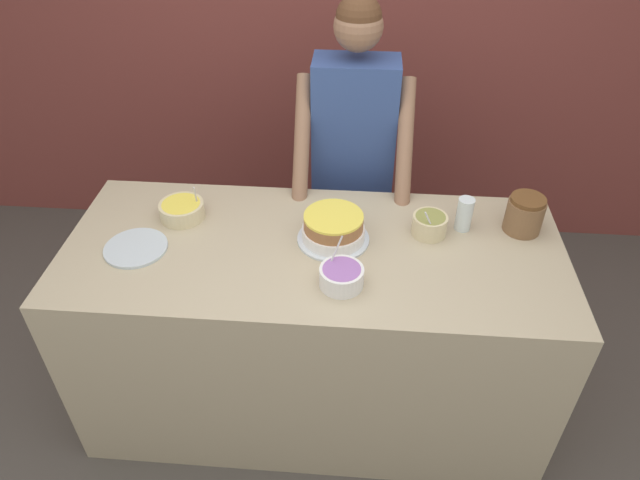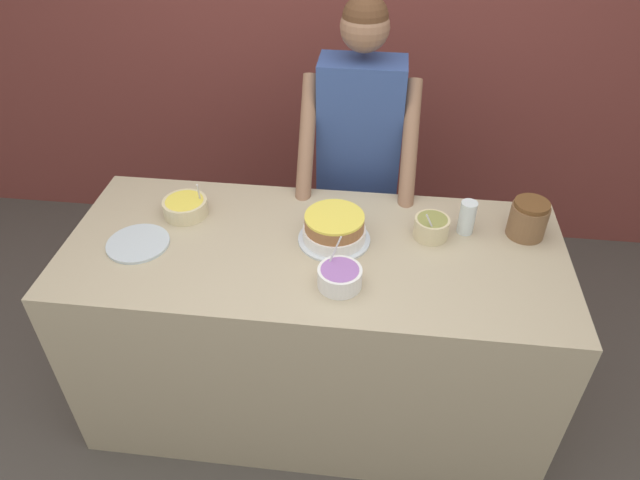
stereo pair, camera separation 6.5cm
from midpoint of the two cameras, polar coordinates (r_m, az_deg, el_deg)
ground_plane at (r=2.67m, az=-2.12°, el=-22.33°), size 14.00×14.00×0.00m
wall_back at (r=3.34m, az=1.06°, el=20.41°), size 10.00×0.05×2.60m
counter at (r=2.53m, az=-1.35°, el=-8.98°), size 1.95×0.82×0.93m
person_baker at (r=2.68m, az=2.67°, el=9.53°), size 0.51×0.47×1.70m
cake at (r=2.21m, az=0.51°, el=1.15°), size 0.28×0.28×0.12m
frosting_bowl_olive at (r=2.29m, az=10.11°, el=1.56°), size 0.14×0.14×0.14m
frosting_bowl_yellow at (r=2.42m, az=-14.39°, el=2.96°), size 0.18×0.18×0.15m
frosting_bowl_purple at (r=2.02m, az=1.25°, el=-3.63°), size 0.16×0.16×0.17m
drinking_glass at (r=2.33m, az=13.47°, el=2.53°), size 0.06×0.06×0.14m
ceramic_plate at (r=2.32m, az=-18.70°, el=-0.76°), size 0.24×0.24×0.01m
stoneware_jar at (r=2.39m, az=19.05°, el=2.44°), size 0.15×0.15×0.15m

